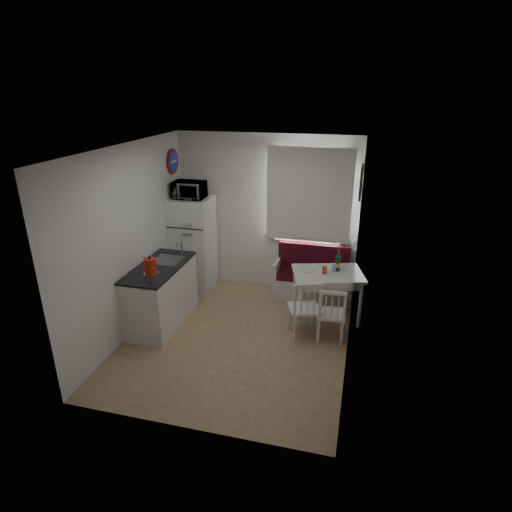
{
  "coord_description": "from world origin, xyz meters",
  "views": [
    {
      "loc": [
        1.53,
        -4.89,
        3.3
      ],
      "look_at": [
        0.14,
        0.5,
        1.05
      ],
      "focal_mm": 30.0,
      "sensor_mm": 36.0,
      "label": 1
    }
  ],
  "objects_px": {
    "kitchen_counter": "(161,294)",
    "chair_left": "(304,304)",
    "kettle": "(150,266)",
    "fridge": "(194,244)",
    "wine_bottle": "(338,261)",
    "dining_table": "(328,278)",
    "chair_right": "(331,310)",
    "microwave": "(189,190)",
    "bench": "(312,281)"
  },
  "relations": [
    {
      "from": "chair_right",
      "to": "wine_bottle",
      "type": "relative_size",
      "value": 1.34
    },
    {
      "from": "chair_right",
      "to": "bench",
      "type": "bearing_deg",
      "value": 104.08
    },
    {
      "from": "kitchen_counter",
      "to": "dining_table",
      "type": "bearing_deg",
      "value": 17.2
    },
    {
      "from": "chair_right",
      "to": "kitchen_counter",
      "type": "bearing_deg",
      "value": 177.47
    },
    {
      "from": "microwave",
      "to": "chair_left",
      "type": "bearing_deg",
      "value": -28.84
    },
    {
      "from": "dining_table",
      "to": "kettle",
      "type": "bearing_deg",
      "value": -171.56
    },
    {
      "from": "chair_left",
      "to": "microwave",
      "type": "xyz_separation_m",
      "value": [
        -2.06,
        1.13,
        1.18
      ]
    },
    {
      "from": "fridge",
      "to": "microwave",
      "type": "bearing_deg",
      "value": -90.0
    },
    {
      "from": "kitchen_counter",
      "to": "bench",
      "type": "xyz_separation_m",
      "value": [
        2.03,
        1.35,
        -0.17
      ]
    },
    {
      "from": "kitchen_counter",
      "to": "kettle",
      "type": "height_order",
      "value": "kettle"
    },
    {
      "from": "bench",
      "to": "kettle",
      "type": "bearing_deg",
      "value": -139.84
    },
    {
      "from": "fridge",
      "to": "microwave",
      "type": "distance_m",
      "value": 0.93
    },
    {
      "from": "fridge",
      "to": "kettle",
      "type": "bearing_deg",
      "value": -88.9
    },
    {
      "from": "chair_right",
      "to": "wine_bottle",
      "type": "height_order",
      "value": "wine_bottle"
    },
    {
      "from": "chair_right",
      "to": "fridge",
      "type": "height_order",
      "value": "fridge"
    },
    {
      "from": "dining_table",
      "to": "chair_left",
      "type": "bearing_deg",
      "value": -126.75
    },
    {
      "from": "kettle",
      "to": "microwave",
      "type": "bearing_deg",
      "value": 91.14
    },
    {
      "from": "wine_bottle",
      "to": "chair_right",
      "type": "bearing_deg",
      "value": -90.0
    },
    {
      "from": "microwave",
      "to": "kettle",
      "type": "distance_m",
      "value": 1.66
    },
    {
      "from": "kitchen_counter",
      "to": "chair_right",
      "type": "relative_size",
      "value": 3.04
    },
    {
      "from": "microwave",
      "to": "chair_right",
      "type": "bearing_deg",
      "value": -24.87
    },
    {
      "from": "microwave",
      "to": "bench",
      "type": "bearing_deg",
      "value": 4.51
    },
    {
      "from": "dining_table",
      "to": "chair_left",
      "type": "xyz_separation_m",
      "value": [
        -0.25,
        -0.66,
        -0.12
      ]
    },
    {
      "from": "dining_table",
      "to": "kettle",
      "type": "height_order",
      "value": "kettle"
    },
    {
      "from": "kitchen_counter",
      "to": "chair_left",
      "type": "relative_size",
      "value": 2.51
    },
    {
      "from": "bench",
      "to": "wine_bottle",
      "type": "height_order",
      "value": "wine_bottle"
    },
    {
      "from": "fridge",
      "to": "kitchen_counter",
      "type": "bearing_deg",
      "value": -90.9
    },
    {
      "from": "chair_left",
      "to": "kettle",
      "type": "xyz_separation_m",
      "value": [
        -2.03,
        -0.38,
        0.49
      ]
    },
    {
      "from": "fridge",
      "to": "wine_bottle",
      "type": "distance_m",
      "value": 2.47
    },
    {
      "from": "dining_table",
      "to": "fridge",
      "type": "height_order",
      "value": "fridge"
    },
    {
      "from": "kitchen_counter",
      "to": "chair_right",
      "type": "xyz_separation_m",
      "value": [
        2.45,
        0.07,
        0.04
      ]
    },
    {
      "from": "bench",
      "to": "dining_table",
      "type": "bearing_deg",
      "value": -64.47
    },
    {
      "from": "dining_table",
      "to": "chair_right",
      "type": "xyz_separation_m",
      "value": [
        0.12,
        -0.65,
        -0.16
      ]
    },
    {
      "from": "bench",
      "to": "dining_table",
      "type": "relative_size",
      "value": 1.07
    },
    {
      "from": "microwave",
      "to": "dining_table",
      "type": "bearing_deg",
      "value": -11.58
    },
    {
      "from": "bench",
      "to": "microwave",
      "type": "distance_m",
      "value": 2.47
    },
    {
      "from": "bench",
      "to": "chair_right",
      "type": "relative_size",
      "value": 2.82
    },
    {
      "from": "fridge",
      "to": "microwave",
      "type": "relative_size",
      "value": 3.18
    },
    {
      "from": "microwave",
      "to": "wine_bottle",
      "type": "xyz_separation_m",
      "value": [
        2.43,
        -0.37,
        -0.82
      ]
    },
    {
      "from": "bench",
      "to": "chair_left",
      "type": "xyz_separation_m",
      "value": [
        0.05,
        -1.29,
        0.25
      ]
    },
    {
      "from": "dining_table",
      "to": "chair_left",
      "type": "relative_size",
      "value": 2.18
    },
    {
      "from": "microwave",
      "to": "wine_bottle",
      "type": "relative_size",
      "value": 1.55
    },
    {
      "from": "chair_left",
      "to": "kitchen_counter",
      "type": "bearing_deg",
      "value": 160.75
    },
    {
      "from": "kitchen_counter",
      "to": "fridge",
      "type": "relative_size",
      "value": 0.83
    },
    {
      "from": "kitchen_counter",
      "to": "fridge",
      "type": "distance_m",
      "value": 1.29
    },
    {
      "from": "kitchen_counter",
      "to": "bench",
      "type": "bearing_deg",
      "value": 33.72
    },
    {
      "from": "chair_left",
      "to": "microwave",
      "type": "height_order",
      "value": "microwave"
    },
    {
      "from": "bench",
      "to": "fridge",
      "type": "height_order",
      "value": "fridge"
    },
    {
      "from": "chair_left",
      "to": "wine_bottle",
      "type": "distance_m",
      "value": 0.92
    },
    {
      "from": "dining_table",
      "to": "chair_left",
      "type": "height_order",
      "value": "chair_left"
    }
  ]
}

